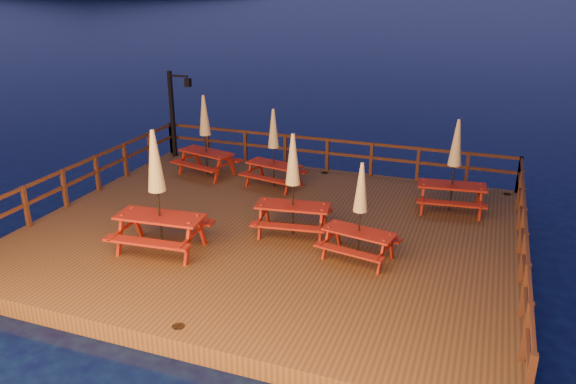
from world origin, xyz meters
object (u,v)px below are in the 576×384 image
object	(u,v)px
picnic_table_0	(205,134)
picnic_table_1	(293,183)
lamp_post	(176,106)
picnic_table_2	(454,165)

from	to	relation	value
picnic_table_0	picnic_table_1	distance (m)	5.26
lamp_post	picnic_table_0	distance (m)	2.40
picnic_table_0	picnic_table_1	world-z (taller)	picnic_table_0
lamp_post	picnic_table_2	size ratio (longest dim) A/B	1.18
picnic_table_1	lamp_post	bearing A→B (deg)	133.58
lamp_post	picnic_table_1	distance (m)	7.63
picnic_table_0	picnic_table_2	size ratio (longest dim) A/B	1.01
picnic_table_0	picnic_table_1	size ratio (longest dim) A/B	1.01
picnic_table_0	picnic_table_1	xyz separation A→B (m)	(4.12, -3.27, -0.01)
picnic_table_0	picnic_table_2	world-z (taller)	picnic_table_0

